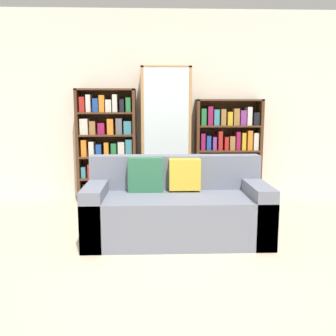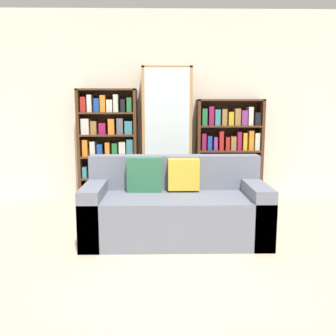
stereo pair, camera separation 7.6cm
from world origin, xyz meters
TOP-DOWN VIEW (x-y plane):
  - ground_plane at (0.00, 0.00)m, footprint 16.00×16.00m
  - wall_back at (0.00, 2.40)m, footprint 6.43×0.06m
  - couch at (0.07, 0.59)m, footprint 1.82×0.84m
  - bookshelf_left at (-0.83, 2.20)m, footprint 0.83×0.32m
  - display_cabinet at (0.01, 2.18)m, footprint 0.69×0.36m
  - bookshelf_right at (0.90, 2.20)m, footprint 0.93×0.32m
  - wine_bottle at (0.68, 1.73)m, footprint 0.09×0.09m

SIDE VIEW (x-z plane):
  - ground_plane at x=0.00m, z-range 0.00..0.00m
  - wine_bottle at x=0.68m, z-range -0.03..0.32m
  - couch at x=0.07m, z-range -0.11..0.71m
  - bookshelf_right at x=0.90m, z-range -0.03..1.41m
  - bookshelf_left at x=-0.83m, z-range -0.02..1.57m
  - display_cabinet at x=0.01m, z-range 0.00..1.88m
  - wall_back at x=0.00m, z-range 0.00..2.70m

